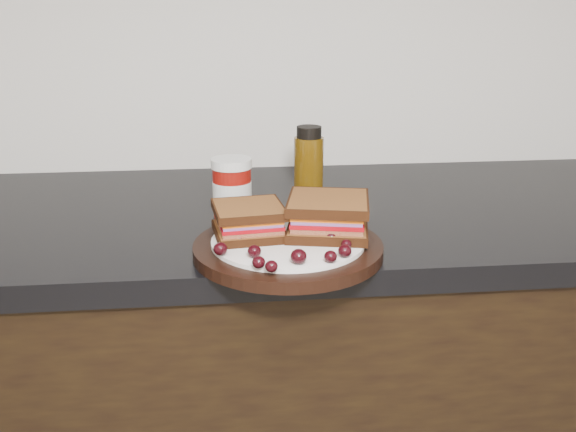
% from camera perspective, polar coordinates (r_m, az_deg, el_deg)
% --- Properties ---
extents(base_cabinets, '(3.96, 0.58, 0.86)m').
position_cam_1_polar(base_cabinets, '(1.38, -5.60, -18.31)').
color(base_cabinets, black).
rests_on(base_cabinets, ground_plane).
extents(countertop, '(3.98, 0.60, 0.04)m').
position_cam_1_polar(countertop, '(1.17, -6.29, -0.35)').
color(countertop, black).
rests_on(countertop, base_cabinets).
extents(plate, '(0.28, 0.28, 0.02)m').
position_cam_1_polar(plate, '(0.95, 0.00, -2.92)').
color(plate, black).
rests_on(plate, countertop).
extents(sandwich_left, '(0.11, 0.11, 0.05)m').
position_cam_1_polar(sandwich_left, '(0.95, -3.49, -0.40)').
color(sandwich_left, brown).
rests_on(sandwich_left, plate).
extents(sandwich_right, '(0.14, 0.14, 0.05)m').
position_cam_1_polar(sandwich_right, '(0.96, 3.58, 0.03)').
color(sandwich_right, brown).
rests_on(sandwich_right, plate).
extents(grape_0, '(0.02, 0.02, 0.02)m').
position_cam_1_polar(grape_0, '(0.89, -6.03, -2.92)').
color(grape_0, black).
rests_on(grape_0, plate).
extents(grape_1, '(0.02, 0.02, 0.02)m').
position_cam_1_polar(grape_1, '(0.88, -3.01, -3.15)').
color(grape_1, black).
rests_on(grape_1, plate).
extents(grape_2, '(0.02, 0.02, 0.02)m').
position_cam_1_polar(grape_2, '(0.84, -2.62, -4.13)').
color(grape_2, black).
rests_on(grape_2, plate).
extents(grape_3, '(0.02, 0.02, 0.02)m').
position_cam_1_polar(grape_3, '(0.83, -1.48, -4.49)').
color(grape_3, black).
rests_on(grape_3, plate).
extents(grape_4, '(0.02, 0.02, 0.02)m').
position_cam_1_polar(grape_4, '(0.85, 0.95, -3.62)').
color(grape_4, black).
rests_on(grape_4, plate).
extents(grape_5, '(0.02, 0.02, 0.02)m').
position_cam_1_polar(grape_5, '(0.86, 0.99, -3.61)').
color(grape_5, black).
rests_on(grape_5, plate).
extents(grape_6, '(0.02, 0.02, 0.02)m').
position_cam_1_polar(grape_6, '(0.86, 3.80, -3.62)').
color(grape_6, black).
rests_on(grape_6, plate).
extents(grape_7, '(0.02, 0.02, 0.02)m').
position_cam_1_polar(grape_7, '(0.88, 5.07, -3.12)').
color(grape_7, black).
rests_on(grape_7, plate).
extents(grape_8, '(0.02, 0.02, 0.01)m').
position_cam_1_polar(grape_8, '(0.91, 5.21, -2.51)').
color(grape_8, black).
rests_on(grape_8, plate).
extents(grape_9, '(0.02, 0.02, 0.02)m').
position_cam_1_polar(grape_9, '(0.92, 3.88, -1.89)').
color(grape_9, black).
rests_on(grape_9, plate).
extents(grape_10, '(0.02, 0.02, 0.02)m').
position_cam_1_polar(grape_10, '(0.96, 4.17, -1.25)').
color(grape_10, black).
rests_on(grape_10, plate).
extents(grape_11, '(0.02, 0.02, 0.02)m').
position_cam_1_polar(grape_11, '(0.97, 3.38, -0.95)').
color(grape_11, black).
rests_on(grape_11, plate).
extents(grape_12, '(0.02, 0.02, 0.02)m').
position_cam_1_polar(grape_12, '(1.00, 2.55, -0.43)').
color(grape_12, black).
rests_on(grape_12, plate).
extents(grape_13, '(0.02, 0.02, 0.01)m').
position_cam_1_polar(grape_13, '(0.99, -4.36, -0.69)').
color(grape_13, black).
rests_on(grape_13, plate).
extents(grape_14, '(0.02, 0.02, 0.01)m').
position_cam_1_polar(grape_14, '(0.96, -5.16, -1.34)').
color(grape_14, black).
rests_on(grape_14, plate).
extents(grape_15, '(0.02, 0.02, 0.02)m').
position_cam_1_polar(grape_15, '(0.92, -4.32, -2.06)').
color(grape_15, black).
rests_on(grape_15, plate).
extents(grape_16, '(0.02, 0.02, 0.02)m').
position_cam_1_polar(grape_16, '(0.99, -3.20, -0.67)').
color(grape_16, black).
rests_on(grape_16, plate).
extents(grape_17, '(0.02, 0.02, 0.02)m').
position_cam_1_polar(grape_17, '(0.95, -3.65, -1.37)').
color(grape_17, black).
rests_on(grape_17, plate).
extents(grape_18, '(0.02, 0.02, 0.02)m').
position_cam_1_polar(grape_18, '(0.93, -5.02, -1.86)').
color(grape_18, black).
rests_on(grape_18, plate).
extents(condiment_jar, '(0.08, 0.08, 0.10)m').
position_cam_1_polar(condiment_jar, '(1.11, -4.99, 2.51)').
color(condiment_jar, maroon).
rests_on(condiment_jar, countertop).
extents(oil_bottle, '(0.07, 0.07, 0.15)m').
position_cam_1_polar(oil_bottle, '(1.16, 1.85, 4.39)').
color(oil_bottle, '#493007').
rests_on(oil_bottle, countertop).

